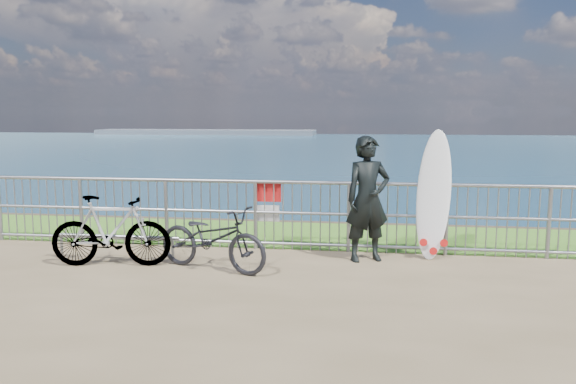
# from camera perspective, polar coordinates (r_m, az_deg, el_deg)

# --- Properties ---
(grass_strip) EXTENTS (120.00, 120.00, 0.00)m
(grass_strip) POSITION_cam_1_polar(r_m,az_deg,el_deg) (10.17, 0.70, -4.33)
(grass_strip) COLOR #3E7921
(grass_strip) RESTS_ON ground
(seascape) EXTENTS (260.00, 260.00, 5.00)m
(seascape) POSITION_cam_1_polar(r_m,az_deg,el_deg) (161.18, -8.25, 5.85)
(seascape) COLOR brown
(seascape) RESTS_ON ground
(railing) EXTENTS (10.06, 0.10, 1.13)m
(railing) POSITION_cam_1_polar(r_m,az_deg,el_deg) (8.99, -0.10, -2.28)
(railing) COLOR gray
(railing) RESTS_ON ground
(surfer) EXTENTS (0.80, 0.67, 1.86)m
(surfer) POSITION_cam_1_polar(r_m,az_deg,el_deg) (8.37, 8.10, -0.71)
(surfer) COLOR black
(surfer) RESTS_ON ground
(surfboard) EXTENTS (0.63, 0.59, 1.96)m
(surfboard) POSITION_cam_1_polar(r_m,az_deg,el_deg) (8.75, 14.57, -0.70)
(surfboard) COLOR silver
(surfboard) RESTS_ON ground
(bicycle_near) EXTENTS (1.84, 1.14, 0.91)m
(bicycle_near) POSITION_cam_1_polar(r_m,az_deg,el_deg) (7.94, -7.69, -4.68)
(bicycle_near) COLOR black
(bicycle_near) RESTS_ON ground
(bicycle_far) EXTENTS (1.77, 0.72, 1.03)m
(bicycle_far) POSITION_cam_1_polar(r_m,az_deg,el_deg) (8.44, -17.57, -3.80)
(bicycle_far) COLOR black
(bicycle_far) RESTS_ON ground
(bike_rack) EXTENTS (1.94, 0.05, 0.40)m
(bike_rack) POSITION_cam_1_polar(r_m,az_deg,el_deg) (8.73, -17.08, -4.61)
(bike_rack) COLOR gray
(bike_rack) RESTS_ON ground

